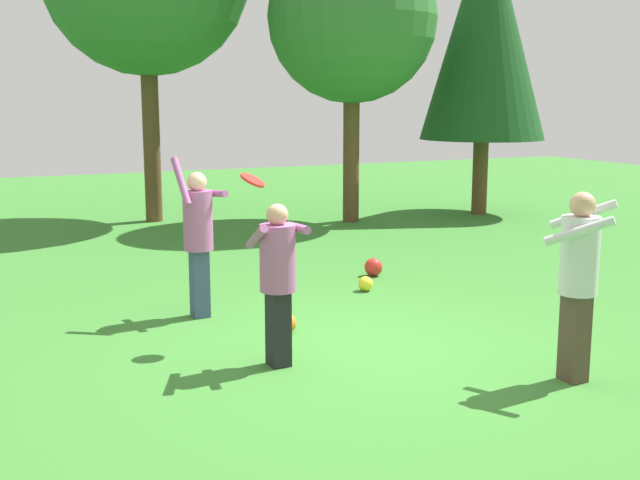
{
  "coord_description": "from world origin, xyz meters",
  "views": [
    {
      "loc": [
        -3.59,
        -6.94,
        2.53
      ],
      "look_at": [
        -0.09,
        0.48,
        1.05
      ],
      "focal_mm": 44.75,
      "sensor_mm": 36.0,
      "label": 1
    }
  ],
  "objects_px": {
    "frisbee": "(253,180)",
    "tree_far_right": "(485,28)",
    "person_catcher": "(278,271)",
    "ball_red": "(373,267)",
    "ball_orange": "(286,323)",
    "person_thrower": "(198,231)",
    "ball_yellow": "(365,284)",
    "tree_right": "(352,18)",
    "person_bystander": "(579,270)"
  },
  "relations": [
    {
      "from": "ball_orange",
      "to": "tree_far_right",
      "type": "height_order",
      "value": "tree_far_right"
    },
    {
      "from": "person_catcher",
      "to": "tree_right",
      "type": "distance_m",
      "value": 9.5
    },
    {
      "from": "tree_far_right",
      "to": "frisbee",
      "type": "bearing_deg",
      "value": -139.56
    },
    {
      "from": "person_catcher",
      "to": "ball_yellow",
      "type": "distance_m",
      "value": 3.21
    },
    {
      "from": "person_thrower",
      "to": "ball_orange",
      "type": "relative_size",
      "value": 8.59
    },
    {
      "from": "person_thrower",
      "to": "ball_red",
      "type": "height_order",
      "value": "person_thrower"
    },
    {
      "from": "person_bystander",
      "to": "ball_orange",
      "type": "bearing_deg",
      "value": -7.06
    },
    {
      "from": "person_catcher",
      "to": "ball_orange",
      "type": "distance_m",
      "value": 1.32
    },
    {
      "from": "ball_yellow",
      "to": "tree_right",
      "type": "bearing_deg",
      "value": 64.44
    },
    {
      "from": "ball_orange",
      "to": "ball_red",
      "type": "bearing_deg",
      "value": 42.71
    },
    {
      "from": "frisbee",
      "to": "ball_yellow",
      "type": "relative_size",
      "value": 1.86
    },
    {
      "from": "tree_right",
      "to": "person_catcher",
      "type": "bearing_deg",
      "value": -121.83
    },
    {
      "from": "person_thrower",
      "to": "person_catcher",
      "type": "distance_m",
      "value": 1.99
    },
    {
      "from": "tree_far_right",
      "to": "ball_red",
      "type": "bearing_deg",
      "value": -139.03
    },
    {
      "from": "person_thrower",
      "to": "tree_far_right",
      "type": "distance_m",
      "value": 10.06
    },
    {
      "from": "person_bystander",
      "to": "tree_right",
      "type": "relative_size",
      "value": 0.3
    },
    {
      "from": "person_bystander",
      "to": "tree_far_right",
      "type": "relative_size",
      "value": 0.27
    },
    {
      "from": "person_catcher",
      "to": "ball_orange",
      "type": "xyz_separation_m",
      "value": [
        0.48,
        0.94,
        -0.81
      ]
    },
    {
      "from": "tree_far_right",
      "to": "tree_right",
      "type": "relative_size",
      "value": 1.1
    },
    {
      "from": "person_thrower",
      "to": "tree_right",
      "type": "relative_size",
      "value": 0.32
    },
    {
      "from": "person_thrower",
      "to": "tree_far_right",
      "type": "height_order",
      "value": "tree_far_right"
    },
    {
      "from": "person_catcher",
      "to": "ball_yellow",
      "type": "xyz_separation_m",
      "value": [
        2.16,
        2.24,
        -0.82
      ]
    },
    {
      "from": "ball_orange",
      "to": "tree_right",
      "type": "height_order",
      "value": "tree_right"
    },
    {
      "from": "person_catcher",
      "to": "ball_yellow",
      "type": "bearing_deg",
      "value": -39.12
    },
    {
      "from": "ball_red",
      "to": "person_thrower",
      "type": "bearing_deg",
      "value": -160.82
    },
    {
      "from": "person_catcher",
      "to": "tree_far_right",
      "type": "relative_size",
      "value": 0.25
    },
    {
      "from": "person_catcher",
      "to": "ball_orange",
      "type": "bearing_deg",
      "value": -22.15
    },
    {
      "from": "ball_yellow",
      "to": "person_thrower",
      "type": "bearing_deg",
      "value": -173.7
    },
    {
      "from": "tree_right",
      "to": "ball_red",
      "type": "bearing_deg",
      "value": -113.78
    },
    {
      "from": "ball_red",
      "to": "tree_right",
      "type": "bearing_deg",
      "value": 66.22
    },
    {
      "from": "frisbee",
      "to": "ball_orange",
      "type": "height_order",
      "value": "frisbee"
    },
    {
      "from": "person_catcher",
      "to": "ball_red",
      "type": "distance_m",
      "value": 4.08
    },
    {
      "from": "person_thrower",
      "to": "person_bystander",
      "type": "distance_m",
      "value": 4.26
    },
    {
      "from": "person_catcher",
      "to": "frisbee",
      "type": "xyz_separation_m",
      "value": [
        0.07,
        0.83,
        0.78
      ]
    },
    {
      "from": "ball_orange",
      "to": "ball_yellow",
      "type": "height_order",
      "value": "ball_orange"
    },
    {
      "from": "tree_right",
      "to": "ball_yellow",
      "type": "bearing_deg",
      "value": -115.56
    },
    {
      "from": "frisbee",
      "to": "tree_right",
      "type": "bearing_deg",
      "value": 55.55
    },
    {
      "from": "ball_yellow",
      "to": "ball_red",
      "type": "relative_size",
      "value": 0.76
    },
    {
      "from": "person_bystander",
      "to": "person_thrower",
      "type": "bearing_deg",
      "value": -8.16
    },
    {
      "from": "person_bystander",
      "to": "ball_yellow",
      "type": "xyz_separation_m",
      "value": [
        -0.09,
        3.76,
        -0.92
      ]
    },
    {
      "from": "person_thrower",
      "to": "ball_red",
      "type": "bearing_deg",
      "value": 97.19
    },
    {
      "from": "person_catcher",
      "to": "tree_far_right",
      "type": "xyz_separation_m",
      "value": [
        7.77,
        7.39,
        3.04
      ]
    },
    {
      "from": "frisbee",
      "to": "tree_far_right",
      "type": "relative_size",
      "value": 0.06
    },
    {
      "from": "frisbee",
      "to": "tree_far_right",
      "type": "xyz_separation_m",
      "value": [
        7.7,
        6.57,
        2.27
      ]
    },
    {
      "from": "frisbee",
      "to": "tree_far_right",
      "type": "bearing_deg",
      "value": 40.44
    },
    {
      "from": "tree_far_right",
      "to": "person_thrower",
      "type": "bearing_deg",
      "value": -145.74
    },
    {
      "from": "frisbee",
      "to": "person_catcher",
      "type": "bearing_deg",
      "value": -94.83
    },
    {
      "from": "person_thrower",
      "to": "ball_red",
      "type": "xyz_separation_m",
      "value": [
        2.86,
        0.99,
        -0.88
      ]
    },
    {
      "from": "tree_far_right",
      "to": "tree_right",
      "type": "xyz_separation_m",
      "value": [
        -3.04,
        0.23,
        0.09
      ]
    },
    {
      "from": "frisbee",
      "to": "ball_red",
      "type": "distance_m",
      "value": 3.73
    }
  ]
}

